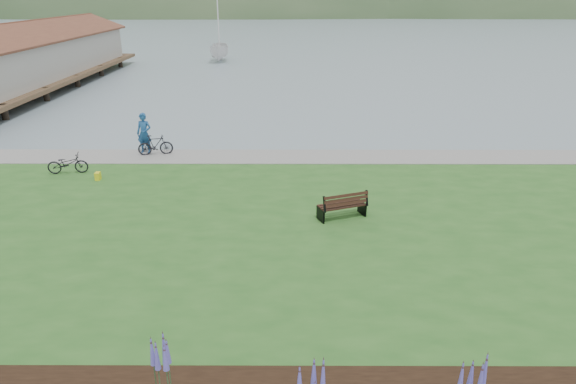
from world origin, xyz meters
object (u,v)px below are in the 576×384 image
object	(u,v)px
person	(144,130)
bicycle_a	(68,164)
park_bench	(343,205)
sailboat	(220,62)

from	to	relation	value
person	bicycle_a	bearing A→B (deg)	-122.26
park_bench	sailboat	bearing A→B (deg)	81.52
bicycle_a	sailboat	xyz separation A→B (m)	(1.37, 40.25, -0.84)
person	sailboat	world-z (taller)	sailboat
park_bench	bicycle_a	distance (m)	12.24
person	sailboat	distance (m)	37.36
person	sailboat	xyz separation A→B (m)	(-1.18, 37.31, -1.55)
sailboat	person	bearing A→B (deg)	-90.12
sailboat	bicycle_a	bearing A→B (deg)	-93.88
bicycle_a	sailboat	bearing A→B (deg)	-10.57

